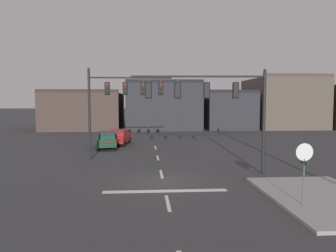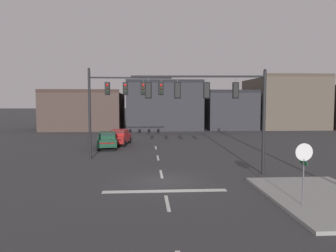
% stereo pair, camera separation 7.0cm
% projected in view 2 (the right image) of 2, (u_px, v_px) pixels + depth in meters
% --- Properties ---
extents(ground_plane, '(400.00, 400.00, 0.00)m').
position_uv_depth(ground_plane, '(163.00, 182.00, 18.95)').
color(ground_plane, '#353538').
extents(sidewalk_near_corner, '(5.00, 8.00, 0.15)m').
position_uv_depth(sidewalk_near_corner, '(324.00, 198.00, 15.45)').
color(sidewalk_near_corner, gray).
rests_on(sidewalk_near_corner, ground).
extents(stop_bar_paint, '(6.40, 0.50, 0.01)m').
position_uv_depth(stop_bar_paint, '(165.00, 191.00, 16.96)').
color(stop_bar_paint, silver).
rests_on(stop_bar_paint, ground).
extents(lane_centreline, '(0.16, 26.40, 0.01)m').
position_uv_depth(lane_centreline, '(161.00, 174.00, 20.94)').
color(lane_centreline, silver).
rests_on(lane_centreline, ground).
extents(signal_mast_near_side, '(8.39, 0.79, 6.61)m').
position_uv_depth(signal_mast_near_side, '(217.00, 99.00, 20.54)').
color(signal_mast_near_side, black).
rests_on(signal_mast_near_side, ground).
extents(signal_mast_far_side, '(6.61, 0.42, 7.24)m').
position_uv_depth(signal_mast_far_side, '(118.00, 96.00, 26.18)').
color(signal_mast_far_side, black).
rests_on(signal_mast_far_side, ground).
extents(stop_sign, '(0.76, 0.64, 2.83)m').
position_uv_depth(stop_sign, '(304.00, 159.00, 14.06)').
color(stop_sign, '#56565B').
rests_on(stop_sign, ground).
extents(car_lot_nearside, '(2.37, 4.62, 1.61)m').
position_uv_depth(car_lot_nearside, '(107.00, 140.00, 32.26)').
color(car_lot_nearside, '#143D28').
rests_on(car_lot_nearside, ground).
extents(car_lot_middle, '(2.37, 4.62, 1.61)m').
position_uv_depth(car_lot_middle, '(119.00, 137.00, 34.91)').
color(car_lot_middle, '#A81E1E').
rests_on(car_lot_middle, ground).
extents(building_row, '(54.72, 13.91, 8.93)m').
position_uv_depth(building_row, '(217.00, 107.00, 57.10)').
color(building_row, '#473833').
rests_on(building_row, ground).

